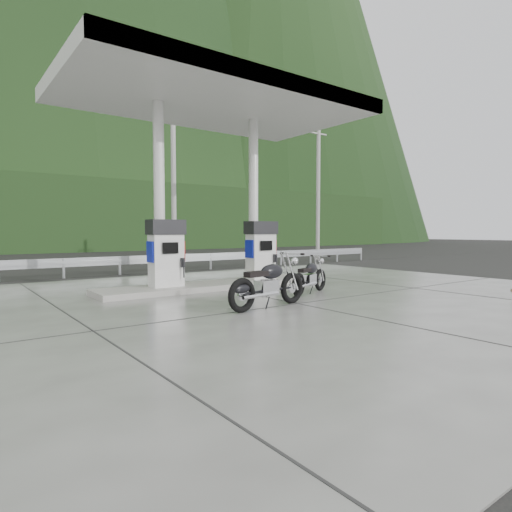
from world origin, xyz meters
TOP-DOWN VIEW (x-y plane):
  - ground at (0.00, 0.00)m, footprint 160.00×160.00m
  - forecourt_apron at (0.00, 0.00)m, footprint 18.00×14.00m
  - pump_island at (0.00, 2.50)m, footprint 7.00×1.40m
  - gas_pump_left at (-1.60, 2.50)m, footprint 0.95×0.55m
  - gas_pump_right at (1.60, 2.50)m, footprint 0.95×0.55m
  - canopy_column_left at (-1.60, 2.90)m, footprint 0.30×0.30m
  - canopy_column_right at (1.60, 2.90)m, footprint 0.30×0.30m
  - canopy_roof at (0.00, 2.50)m, footprint 8.50×5.00m
  - guardrail at (0.00, 8.00)m, footprint 26.00×0.16m
  - road at (0.00, 11.50)m, footprint 60.00×7.00m
  - utility_pole_b at (2.00, 9.50)m, footprint 0.22×0.22m
  - utility_pole_c at (11.00, 9.50)m, footprint 0.22×0.22m
  - tree_band at (0.00, 30.00)m, footprint 80.00×6.00m
  - motorcycle_left at (1.36, 0.04)m, footprint 1.89×1.18m
  - motorcycle_right at (-0.84, -0.99)m, footprint 2.21×0.99m

SIDE VIEW (x-z plane):
  - ground at x=0.00m, z-range 0.00..0.00m
  - road at x=0.00m, z-range 0.00..0.01m
  - forecourt_apron at x=0.00m, z-range 0.00..0.02m
  - pump_island at x=0.00m, z-range 0.02..0.17m
  - motorcycle_left at x=1.36m, z-range 0.02..0.87m
  - motorcycle_right at x=-0.84m, z-range 0.02..1.03m
  - guardrail at x=0.00m, z-range 0.00..1.42m
  - gas_pump_left at x=-1.60m, z-range 0.17..1.97m
  - gas_pump_right at x=1.60m, z-range 0.17..1.97m
  - canopy_column_left at x=-1.60m, z-range 0.17..5.17m
  - canopy_column_right at x=1.60m, z-range 0.17..5.17m
  - tree_band at x=0.00m, z-range 0.00..6.00m
  - utility_pole_b at x=2.00m, z-range 0.00..8.00m
  - utility_pole_c at x=11.00m, z-range 0.00..8.00m
  - canopy_roof at x=0.00m, z-range 5.17..5.57m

